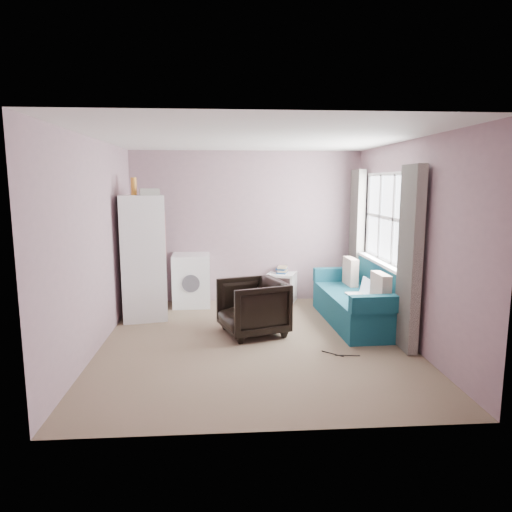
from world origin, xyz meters
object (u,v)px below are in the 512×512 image
Objects in this scene: fridge at (143,257)px; washing_machine at (192,279)px; armchair at (253,304)px; sofa at (364,301)px; side_table at (282,285)px.

fridge is 2.45× the size of washing_machine.
washing_machine reaches higher than armchair.
washing_machine is at bearing 153.27° from sofa.
fridge reaches higher than side_table.
sofa is at bearing -20.43° from fridge.
fridge is at bearing 169.01° from sofa.
armchair is at bearing -169.53° from sofa.
fridge is (-1.55, 0.84, 0.52)m from armchair.
sofa is at bearing 84.83° from armchair.
washing_machine is 2.76m from sofa.
side_table is at bearing 8.25° from fridge.
side_table is at bearing 3.46° from washing_machine.
fridge is 3.42× the size of side_table.
armchair is 0.95× the size of washing_machine.
side_table is 1.62m from sofa.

